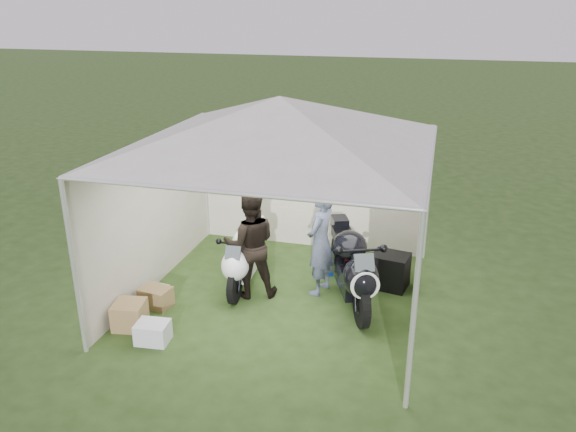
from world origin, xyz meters
name	(u,v)px	position (x,y,z in m)	size (l,w,h in m)	color
ground	(281,297)	(0.00, 0.00, 0.00)	(80.00, 80.00, 0.00)	#253B15
canopy_tent	(280,127)	(0.00, 0.03, 2.58)	(5.66, 5.66, 3.00)	silver
motorcycle_white	(244,256)	(-0.65, 0.22, 0.51)	(0.50, 1.84, 0.91)	black
motorcycle_black	(352,265)	(1.04, 0.12, 0.60)	(1.07, 2.08, 1.07)	black
paddock_stand	(338,263)	(0.68, 1.05, 0.17)	(0.45, 0.28, 0.34)	#0F32AC
person_dark_jacket	(250,244)	(-0.46, -0.02, 0.82)	(0.80, 0.62, 1.64)	black
person_blue_jacket	(321,242)	(0.53, 0.33, 0.82)	(0.60, 0.39, 1.65)	slate
equipment_box	(390,271)	(1.54, 0.77, 0.27)	(0.55, 0.44, 0.55)	black
crate_0	(153,332)	(-1.27, -1.58, 0.14)	(0.42, 0.32, 0.28)	silver
crate_1	(130,315)	(-1.75, -1.33, 0.18)	(0.41, 0.41, 0.36)	olive
crate_2	(156,293)	(-1.75, -0.58, 0.11)	(0.31, 0.26, 0.23)	silver
crate_3	(156,297)	(-1.67, -0.73, 0.15)	(0.44, 0.31, 0.29)	olive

